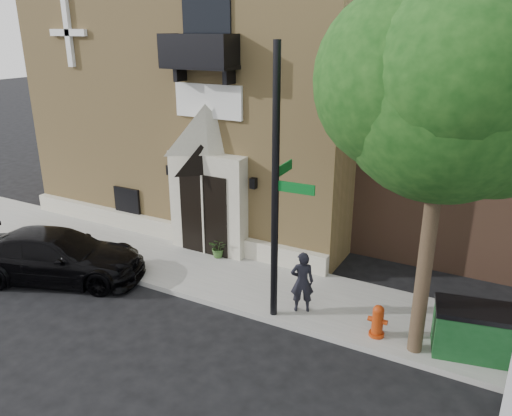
{
  "coord_description": "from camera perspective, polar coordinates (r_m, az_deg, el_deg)",
  "views": [
    {
      "loc": [
        7.38,
        -9.55,
        6.94
      ],
      "look_at": [
        1.12,
        2.0,
        2.19
      ],
      "focal_mm": 35.0,
      "sensor_mm": 36.0,
      "label": 1
    }
  ],
  "objects": [
    {
      "name": "ground",
      "position": [
        13.92,
        -8.11,
        -10.25
      ],
      "size": [
        120.0,
        120.0,
        0.0
      ],
      "primitive_type": "plane",
      "color": "black",
      "rests_on": "ground"
    },
    {
      "name": "sidewalk",
      "position": [
        14.49,
        -1.36,
        -8.42
      ],
      "size": [
        42.0,
        3.0,
        0.15
      ],
      "primitive_type": "cube",
      "color": "gray",
      "rests_on": "ground"
    },
    {
      "name": "church",
      "position": [
        20.47,
        -2.21,
        13.39
      ],
      "size": [
        12.2,
        11.01,
        9.3
      ],
      "color": "tan",
      "rests_on": "ground"
    },
    {
      "name": "street_tree_left",
      "position": [
        10.05,
        21.08,
        12.45
      ],
      "size": [
        4.97,
        4.38,
        7.77
      ],
      "color": "#38281C",
      "rests_on": "sidewalk"
    },
    {
      "name": "black_sedan",
      "position": [
        15.61,
        -21.74,
        -5.09
      ],
      "size": [
        5.42,
        3.77,
        1.46
      ],
      "primitive_type": "imported",
      "rotation": [
        0.0,
        0.0,
        1.95
      ],
      "color": "black",
      "rests_on": "ground"
    },
    {
      "name": "street_sign",
      "position": [
        11.49,
        2.34,
        2.21
      ],
      "size": [
        1.05,
        1.05,
        6.57
      ],
      "rotation": [
        0.0,
        0.0,
        0.04
      ],
      "color": "black",
      "rests_on": "sidewalk"
    },
    {
      "name": "fire_hydrant",
      "position": [
        12.19,
        13.73,
        -12.42
      ],
      "size": [
        0.46,
        0.36,
        0.8
      ],
      "color": "#982D0A",
      "rests_on": "sidewalk"
    },
    {
      "name": "dumpster",
      "position": [
        12.18,
        23.71,
        -12.7
      ],
      "size": [
        1.9,
        1.32,
        1.13
      ],
      "rotation": [
        0.0,
        0.0,
        0.21
      ],
      "color": "#103C18",
      "rests_on": "sidewalk"
    },
    {
      "name": "planter",
      "position": [
        15.69,
        -4.27,
        -4.54
      ],
      "size": [
        0.63,
        0.56,
        0.64
      ],
      "primitive_type": "imported",
      "rotation": [
        0.0,
        0.0,
        0.12
      ],
      "color": "#3A622A",
      "rests_on": "sidewalk"
    },
    {
      "name": "pedestrian_near",
      "position": [
        12.67,
        5.29,
        -8.4
      ],
      "size": [
        0.7,
        0.62,
        1.62
      ],
      "primitive_type": "imported",
      "rotation": [
        0.0,
        0.0,
        3.62
      ],
      "color": "black",
      "rests_on": "sidewalk"
    }
  ]
}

